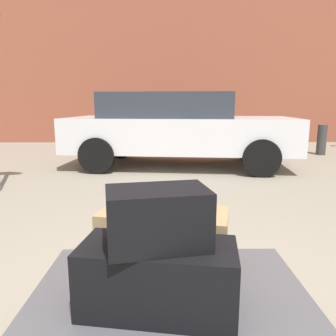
% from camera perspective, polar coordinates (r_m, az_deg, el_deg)
% --- Properties ---
extents(luggage_cart, '(1.28, 0.88, 0.34)m').
position_cam_1_polar(luggage_cart, '(1.65, 0.39, -22.95)').
color(luggage_cart, '#4C4C51').
rests_on(luggage_cart, ground_plane).
extents(duffel_bag_black_stacked_top, '(0.68, 0.39, 0.29)m').
position_cam_1_polar(duffel_bag_black_stacked_top, '(1.42, -1.78, -18.86)').
color(duffel_bag_black_stacked_top, black).
rests_on(duffel_bag_black_stacked_top, luggage_cart).
extents(duffel_bag_tan_front_left, '(0.72, 0.45, 0.30)m').
position_cam_1_polar(duffel_bag_tan_front_left, '(1.77, -0.75, -12.28)').
color(duffel_bag_tan_front_left, '#9E7F56').
rests_on(duffel_bag_tan_front_left, luggage_cart).
extents(duffel_bag_black_topmost_pile, '(0.45, 0.33, 0.24)m').
position_cam_1_polar(duffel_bag_black_topmost_pile, '(1.31, -1.85, -8.78)').
color(duffel_bag_black_topmost_pile, black).
rests_on(duffel_bag_black_topmost_pile, duffel_bag_black_stacked_top).
extents(parked_car, '(4.46, 2.27, 1.42)m').
position_cam_1_polar(parked_car, '(6.34, 1.63, 7.20)').
color(parked_car, silver).
rests_on(parked_car, ground_plane).
extents(bollard_kerb_near, '(0.22, 0.22, 0.73)m').
position_cam_1_polar(bollard_kerb_near, '(8.15, 17.04, 4.80)').
color(bollard_kerb_near, '#383838').
rests_on(bollard_kerb_near, ground_plane).
extents(bollard_kerb_mid, '(0.22, 0.22, 0.73)m').
position_cam_1_polar(bollard_kerb_mid, '(8.66, 25.65, 4.53)').
color(bollard_kerb_mid, '#383838').
rests_on(bollard_kerb_mid, ground_plane).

